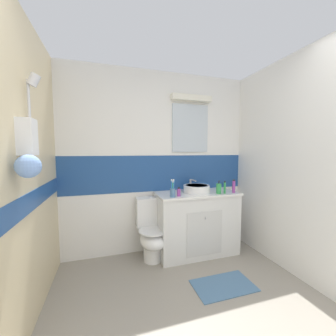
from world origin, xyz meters
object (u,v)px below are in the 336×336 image
toothbrush_cup (173,192)px  toothpaste_tube_upright (225,188)px  deodorant_spray_can (234,186)px  sink_basin (197,189)px  toilet (152,231)px  soap_dispenser (219,189)px  perfume_flask_small (179,192)px

toothbrush_cup → toothpaste_tube_upright: bearing=-0.2°
deodorant_spray_can → toothbrush_cup: bearing=-179.5°
toothbrush_cup → deodorant_spray_can: 0.87m
sink_basin → toilet: bearing=177.8°
soap_dispenser → deodorant_spray_can: size_ratio=0.98×
sink_basin → soap_dispenser: 0.29m
sink_basin → toothbrush_cup: (-0.40, -0.17, 0.01)m
toilet → toothbrush_cup: size_ratio=3.65×
toothbrush_cup → deodorant_spray_can: size_ratio=1.23×
toilet → soap_dispenser: soap_dispenser is taller
sink_basin → deodorant_spray_can: size_ratio=2.22×
deodorant_spray_can → perfume_flask_small: size_ratio=1.59×
sink_basin → toilet: (-0.62, 0.02, -0.53)m
toothpaste_tube_upright → toilet: bearing=168.5°
deodorant_spray_can → toothpaste_tube_upright: size_ratio=1.08×
soap_dispenser → toothpaste_tube_upright: bearing=-7.7°
soap_dispenser → perfume_flask_small: size_ratio=1.55×
toothbrush_cup → soap_dispenser: 0.65m
toothbrush_cup → deodorant_spray_can: (0.87, 0.01, 0.02)m
toilet → deodorant_spray_can: deodorant_spray_can is taller
perfume_flask_small → deodorant_spray_can: bearing=-1.0°
toilet → toothpaste_tube_upright: 1.12m
soap_dispenser → toothpaste_tube_upright: size_ratio=1.05×
sink_basin → soap_dispenser: (0.25, -0.16, 0.01)m
toothbrush_cup → toothpaste_tube_upright: size_ratio=1.32×
toothpaste_tube_upright → sink_basin: bearing=153.0°
perfume_flask_small → toothbrush_cup: bearing=-166.2°
soap_dispenser → toothpaste_tube_upright: soap_dispenser is taller
soap_dispenser → perfume_flask_small: soap_dispenser is taller
toothpaste_tube_upright → deodorant_spray_can: bearing=4.0°
toilet → toothbrush_cup: toothbrush_cup is taller
toothbrush_cup → toothpaste_tube_upright: (0.73, -0.00, 0.01)m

